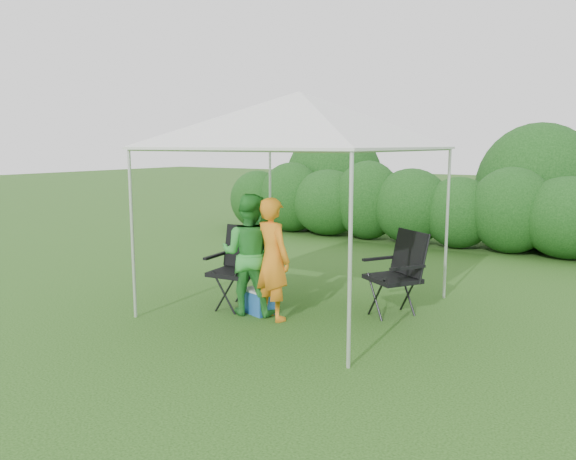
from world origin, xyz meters
The scene contains 9 objects.
ground centered at (0.00, 0.00, 0.00)m, with size 70.00×70.00×0.00m, color #2F5C1D.
hedge centered at (0.13, 6.00, 0.83)m, with size 10.94×1.53×1.80m.
canopy centered at (0.00, 0.50, 2.46)m, with size 3.10×3.10×2.83m.
chair_right centered at (1.24, 0.93, 0.61)m, with size 0.84×0.83×1.08m.
chair_left centered at (-0.70, 0.11, 0.61)m, with size 0.72×0.66×1.08m.
man centered at (-0.01, -0.11, 0.76)m, with size 0.56×0.37×1.53m, color orange.
woman centered at (-0.39, -0.07, 0.77)m, with size 0.75×0.59×1.55m, color green.
cooler centered at (-0.28, -0.02, 0.16)m, with size 0.44×0.37×0.32m.
bottle centered at (-0.22, -0.06, 0.44)m, with size 0.07×0.07×0.25m, color #592D0C.
Camera 1 is at (3.84, -5.70, 2.16)m, focal length 35.00 mm.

